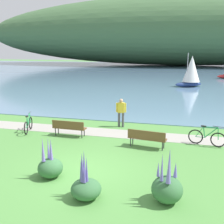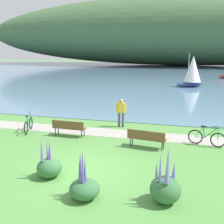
{
  "view_description": "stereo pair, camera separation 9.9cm",
  "coord_description": "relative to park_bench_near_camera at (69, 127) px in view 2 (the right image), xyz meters",
  "views": [
    {
      "loc": [
        3.37,
        -9.01,
        4.55
      ],
      "look_at": [
        -0.38,
        5.71,
        1.0
      ],
      "focal_mm": 43.21,
      "sensor_mm": 36.0,
      "label": 1
    },
    {
      "loc": [
        3.47,
        -8.98,
        4.55
      ],
      "look_at": [
        -0.38,
        5.71,
        1.0
      ],
      "focal_mm": 43.21,
      "sensor_mm": 36.0,
      "label": 2
    }
  ],
  "objects": [
    {
      "name": "ground_plane",
      "position": [
        2.24,
        -3.75,
        -0.52
      ],
      "size": [
        200.0,
        200.0,
        0.0
      ],
      "primitive_type": "plane",
      "color": "#518E42"
    },
    {
      "name": "bay_water",
      "position": [
        2.24,
        43.47,
        -0.5
      ],
      "size": [
        180.0,
        80.0,
        0.04
      ],
      "primitive_type": "cube",
      "color": "#5B7F9E",
      "rests_on": "ground"
    },
    {
      "name": "distant_hillside",
      "position": [
        3.95,
        68.02,
        9.07
      ],
      "size": [
        118.72,
        28.0,
        19.1
      ],
      "primitive_type": "ellipsoid",
      "color": "#42663D",
      "rests_on": "bay_water"
    },
    {
      "name": "shoreline_path",
      "position": [
        2.24,
        1.1,
        -0.52
      ],
      "size": [
        60.0,
        1.5,
        0.01
      ],
      "primitive_type": "cube",
      "color": "#A39E93",
      "rests_on": "ground"
    },
    {
      "name": "park_bench_near_camera",
      "position": [
        0.0,
        0.0,
        0.0
      ],
      "size": [
        1.81,
        0.54,
        0.88
      ],
      "color": "brown",
      "rests_on": "ground"
    },
    {
      "name": "park_bench_further_along",
      "position": [
        4.23,
        -0.71,
        0.0
      ],
      "size": [
        1.85,
        0.72,
        0.88
      ],
      "color": "brown",
      "rests_on": "ground"
    },
    {
      "name": "bicycle_leaning_near_bench",
      "position": [
        7.0,
        0.36,
        -0.12
      ],
      "size": [
        1.73,
        0.49,
        1.01
      ],
      "color": "black",
      "rests_on": "ground"
    },
    {
      "name": "bicycle_beside_path",
      "position": [
        -2.55,
        0.22,
        -0.12
      ],
      "size": [
        0.59,
        1.71,
        1.01
      ],
      "color": "black",
      "rests_on": "ground"
    },
    {
      "name": "person_at_shoreline",
      "position": [
        2.29,
        2.46,
        0.46
      ],
      "size": [
        0.61,
        0.23,
        1.71
      ],
      "color": "#4C4C51",
      "rests_on": "ground"
    },
    {
      "name": "echium_bush_closest_to_camera",
      "position": [
        5.4,
        -5.18,
        -0.06
      ],
      "size": [
        0.95,
        0.95,
        1.72
      ],
      "color": "#386B3D",
      "rests_on": "ground"
    },
    {
      "name": "echium_bush_beside_closest",
      "position": [
        1.21,
        -4.55,
        -0.12
      ],
      "size": [
        0.91,
        0.91,
        1.55
      ],
      "color": "#386B3D",
      "rests_on": "ground"
    },
    {
      "name": "echium_bush_mid_cluster",
      "position": [
        2.95,
        -5.59,
        -0.14
      ],
      "size": [
        0.96,
        0.96,
        1.54
      ],
      "color": "#386B3D",
      "rests_on": "ground"
    },
    {
      "name": "sailboat_mid_bay",
      "position": [
        6.81,
        21.64,
        1.44
      ],
      "size": [
        3.51,
        2.85,
        4.09
      ],
      "color": "navy",
      "rests_on": "bay_water"
    }
  ]
}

